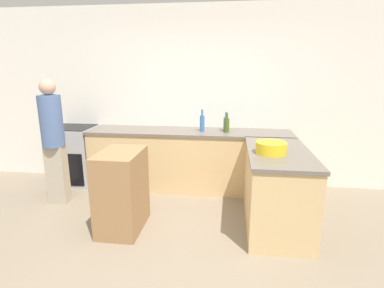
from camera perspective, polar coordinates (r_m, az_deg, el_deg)
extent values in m
plane|color=gray|center=(3.08, -5.62, -21.35)|extent=(14.00, 14.00, 0.00)
cube|color=white|center=(4.67, -0.01, 8.85)|extent=(8.00, 0.06, 2.70)
cube|color=#D6B27A|center=(4.53, -0.56, -3.25)|extent=(2.96, 0.61, 0.86)
cube|color=#6B6056|center=(4.41, -0.58, 2.32)|extent=(2.99, 0.64, 0.04)
cube|color=#D6B27A|center=(3.62, 15.74, -8.40)|extent=(0.66, 1.32, 0.86)
cube|color=#6B6056|center=(3.48, 16.23, -1.55)|extent=(0.69, 1.35, 0.04)
cube|color=#ADADB2|center=(5.09, -21.32, -2.02)|extent=(0.64, 0.61, 0.90)
cube|color=black|center=(4.87, -22.88, -4.53)|extent=(0.54, 0.01, 0.50)
cube|color=black|center=(4.99, -21.78, 3.00)|extent=(0.59, 0.56, 0.01)
cube|color=#997047|center=(3.48, -13.23, -8.69)|extent=(0.45, 0.66, 0.91)
cylinder|color=yellow|center=(3.32, 14.82, -0.70)|extent=(0.33, 0.33, 0.13)
cylinder|color=#386BB7|center=(4.33, 1.95, 3.90)|extent=(0.07, 0.07, 0.23)
cylinder|color=#386BB7|center=(4.31, 1.97, 5.98)|extent=(0.03, 0.03, 0.09)
cylinder|color=#475B1E|center=(4.30, 6.63, 3.56)|extent=(0.07, 0.07, 0.20)
cylinder|color=#475B1E|center=(4.28, 6.68, 5.40)|extent=(0.03, 0.03, 0.08)
cylinder|color=#338CBF|center=(4.41, 6.48, 3.80)|extent=(0.07, 0.07, 0.20)
cylinder|color=#338CBF|center=(4.39, 6.53, 5.57)|extent=(0.03, 0.03, 0.08)
cube|color=#ADA38E|center=(4.44, -24.24, -5.31)|extent=(0.26, 0.16, 0.80)
cylinder|color=#4C6699|center=(4.27, -25.23, 3.98)|extent=(0.28, 0.28, 0.66)
sphere|color=tan|center=(4.23, -25.86, 9.74)|extent=(0.20, 0.20, 0.20)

